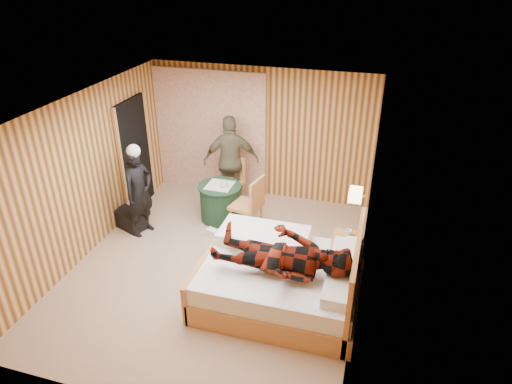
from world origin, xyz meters
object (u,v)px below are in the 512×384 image
(round_table, at_px, (220,202))
(wall_lamp, at_px, (356,195))
(woman_standing, at_px, (139,192))
(man_at_table, at_px, (231,161))
(chair_near, at_px, (251,202))
(chair_far, at_px, (232,177))
(nightstand, at_px, (345,256))
(man_on_bed, at_px, (282,247))
(duffel_bag, at_px, (130,219))
(bed, at_px, (283,279))

(round_table, bearing_deg, wall_lamp, -20.90)
(woman_standing, xyz_separation_m, man_at_table, (1.12, 1.42, 0.10))
(wall_lamp, distance_m, man_at_table, 2.85)
(chair_near, distance_m, man_at_table, 1.17)
(chair_far, bearing_deg, nightstand, -19.84)
(chair_near, xyz_separation_m, man_on_bed, (0.93, -1.71, 0.41))
(round_table, bearing_deg, chair_near, -24.45)
(chair_far, bearing_deg, man_on_bed, -44.17)
(woman_standing, distance_m, man_on_bed, 2.98)
(duffel_bag, height_order, woman_standing, woman_standing)
(chair_near, bearing_deg, man_at_table, -132.12)
(bed, bearing_deg, chair_far, 122.66)
(man_on_bed, bearing_deg, round_table, 128.23)
(wall_lamp, distance_m, round_table, 2.70)
(woman_standing, bearing_deg, chair_near, -57.01)
(round_table, xyz_separation_m, duffel_bag, (-1.42, -0.73, -0.18))
(wall_lamp, relative_size, bed, 0.12)
(nightstand, bearing_deg, wall_lamp, 63.72)
(bed, bearing_deg, woman_standing, 159.60)
(bed, bearing_deg, man_at_table, 122.72)
(man_at_table, bearing_deg, man_on_bed, 102.03)
(wall_lamp, bearing_deg, man_on_bed, -124.85)
(round_table, distance_m, man_on_bed, 2.65)
(bed, relative_size, chair_near, 2.06)
(round_table, distance_m, man_at_table, 0.82)
(bed, bearing_deg, man_on_bed, -82.45)
(chair_far, relative_size, duffel_bag, 1.67)
(bed, height_order, woman_standing, woman_standing)
(round_table, bearing_deg, chair_far, 88.01)
(bed, relative_size, woman_standing, 1.40)
(nightstand, distance_m, woman_standing, 3.47)
(chair_far, distance_m, duffel_bag, 2.00)
(wall_lamp, relative_size, woman_standing, 0.17)
(bed, bearing_deg, nightstand, 46.19)
(bed, relative_size, round_table, 2.81)
(woman_standing, distance_m, man_at_table, 1.81)
(bed, distance_m, nightstand, 1.10)
(round_table, height_order, woman_standing, woman_standing)
(chair_near, bearing_deg, woman_standing, -61.92)
(wall_lamp, xyz_separation_m, round_table, (-2.36, 0.90, -0.96))
(duffel_bag, relative_size, woman_standing, 0.36)
(chair_far, height_order, man_at_table, man_at_table)
(nightstand, bearing_deg, chair_near, 157.43)
(chair_near, relative_size, woman_standing, 0.68)
(bed, distance_m, round_table, 2.36)
(round_table, height_order, chair_near, chair_near)
(bed, height_order, man_at_table, man_at_table)
(round_table, xyz_separation_m, chair_near, (0.66, -0.30, 0.26))
(wall_lamp, height_order, nightstand, wall_lamp)
(duffel_bag, distance_m, man_at_table, 2.09)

